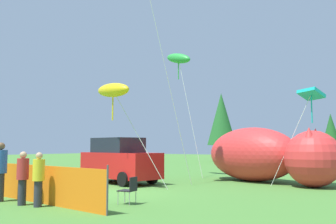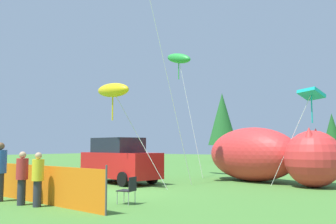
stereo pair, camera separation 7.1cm
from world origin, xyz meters
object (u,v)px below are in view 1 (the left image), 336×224
inflatable_cat (265,157)px  kite_green_fish (178,59)px  spectator_in_blue_shirt (0,169)px  kite_yellow_hero (113,90)px  kite_teal_diamond (311,95)px  folding_chair (130,188)px  spectator_in_red_shirt (23,176)px  spectator_in_green_shirt (39,177)px  parked_car (120,161)px

inflatable_cat → kite_green_fish: 8.20m
spectator_in_blue_shirt → kite_green_fish: 13.41m
kite_yellow_hero → kite_teal_diamond: bearing=38.3°
folding_chair → kite_yellow_hero: kite_yellow_hero is taller
spectator_in_red_shirt → spectator_in_blue_shirt: bearing=177.3°
spectator_in_green_shirt → folding_chair: bearing=44.4°
inflatable_cat → spectator_in_red_shirt: (-3.71, -10.91, -0.38)m
kite_green_fish → parked_car: bearing=-90.6°
spectator_in_green_shirt → spectator_in_blue_shirt: size_ratio=0.84×
inflatable_cat → kite_green_fish: kite_green_fish is taller
kite_teal_diamond → kite_yellow_hero: bearing=-141.7°
parked_car → kite_green_fish: bearing=100.9°
inflatable_cat → kite_yellow_hero: size_ratio=1.63×
spectator_in_red_shirt → kite_yellow_hero: kite_yellow_hero is taller
folding_chair → spectator_in_blue_shirt: spectator_in_blue_shirt is taller
spectator_in_green_shirt → spectator_in_blue_shirt: spectator_in_blue_shirt is taller
inflatable_cat → kite_yellow_hero: 8.08m
spectator_in_green_shirt → kite_yellow_hero: kite_yellow_hero is taller
folding_chair → kite_green_fish: bearing=-75.3°
inflatable_cat → spectator_in_blue_shirt: (-4.98, -10.85, -0.22)m
folding_chair → spectator_in_blue_shirt: (-3.85, -1.87, 0.55)m
spectator_in_green_shirt → kite_green_fish: (-2.61, 11.94, 6.23)m
inflatable_cat → kite_teal_diamond: (2.40, -0.63, 2.78)m
parked_car → kite_teal_diamond: bearing=35.1°
parked_car → spectator_in_green_shirt: (2.66, -6.67, -0.20)m
kite_green_fish → kite_teal_diamond: bearing=-12.1°
spectator_in_blue_shirt → folding_chair: bearing=26.0°
spectator_in_red_shirt → kite_green_fish: 13.66m
inflatable_cat → kite_teal_diamond: 3.73m
parked_car → kite_teal_diamond: (8.11, 3.55, 2.97)m
inflatable_cat → kite_yellow_hero: kite_yellow_hero is taller
parked_car → kite_green_fish: size_ratio=0.59×
kite_green_fish → spectator_in_blue_shirt: bearing=-86.8°
parked_car → spectator_in_blue_shirt: 6.71m
spectator_in_red_shirt → folding_chair: bearing=36.8°
parked_car → inflatable_cat: 7.08m
inflatable_cat → kite_yellow_hero: (-4.49, -6.07, 2.89)m
kite_green_fish → inflatable_cat: bearing=-11.0°
spectator_in_blue_shirt → parked_car: bearing=96.2°
parked_car → folding_chair: bearing=-34.9°
spectator_in_red_shirt → kite_yellow_hero: (-0.77, 4.84, 3.27)m
spectator_in_green_shirt → spectator_in_red_shirt: spectator_in_red_shirt is taller
folding_chair → parked_car: bearing=-55.8°
inflatable_cat → kite_teal_diamond: bearing=7.0°
spectator_in_blue_shirt → spectator_in_green_shirt: bearing=0.0°
spectator_in_green_shirt → kite_green_fish: size_ratio=0.21×
kite_teal_diamond → parked_car: bearing=-156.4°
spectator_in_green_shirt → kite_teal_diamond: bearing=61.9°
spectator_in_green_shirt → parked_car: bearing=111.8°
folding_chair → spectator_in_blue_shirt: 4.31m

